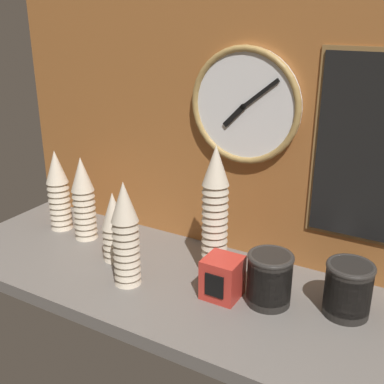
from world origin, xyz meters
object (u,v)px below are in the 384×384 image
Objects in this scene: wall_clock at (244,106)px; cup_stack_left at (83,198)px; cup_stack_center at (126,234)px; cup_stack_far_left at (58,190)px; bowl_stack_right at (269,278)px; bowl_stack_far_right at (348,288)px; cup_stack_center_right at (215,212)px; menu_board at (379,152)px; napkin_dispenser at (222,278)px; cup_stack_center_left at (114,227)px.

cup_stack_left is at bearing -162.48° from wall_clock.
cup_stack_center reaches higher than cup_stack_far_left.
bowl_stack_right is at bearing 15.67° from cup_stack_center.
bowl_stack_far_right is (90.11, -0.29, -7.02)cm from cup_stack_left.
bowl_stack_far_right is at bearing -23.20° from wall_clock.
menu_board reaches higher than cup_stack_center_right.
cup_stack_far_left is 0.55× the size of menu_board.
bowl_stack_right is 20.40cm from bowl_stack_far_right.
bowl_stack_far_right is 1.25× the size of napkin_dispenser.
menu_board reaches higher than napkin_dispenser.
cup_stack_far_left is at bearing 157.46° from cup_stack_center.
bowl_stack_right is (39.56, 11.10, -8.13)cm from cup_stack_center.
bowl_stack_far_right reaches higher than napkin_dispenser.
menu_board is (59.50, 33.95, 24.34)cm from cup_stack_center.
bowl_stack_right is at bearing -164.61° from bowl_stack_far_right.
cup_stack_center is 2.69× the size of napkin_dispenser.
bowl_stack_far_right is 33.34cm from napkin_dispenser.
cup_stack_center_left is at bearing -174.30° from bowl_stack_far_right.
cup_stack_center is at bearing -37.75° from cup_stack_center_left.
cup_stack_left reaches higher than bowl_stack_far_right.
cup_stack_center is 35.17cm from cup_stack_left.
napkin_dispenser is (39.31, -1.88, -5.55)cm from cup_stack_center_left.
cup_stack_center is 29.91cm from napkin_dispenser.
napkin_dispenser is at bearing -2.73° from cup_stack_center_left.
cup_stack_center reaches higher than bowl_stack_far_right.
cup_stack_far_left and cup_stack_left have the same top height.
bowl_stack_right is 13.02cm from napkin_dispenser.
cup_stack_left is at bearing -179.24° from cup_stack_center_right.
napkin_dispenser is at bearing -75.56° from wall_clock.
cup_stack_center_right reaches higher than bowl_stack_far_right.
cup_stack_center is 1.07× the size of cup_stack_far_left.
cup_stack_center_right is 0.76× the size of menu_board.
bowl_stack_right is (70.44, -5.71, -7.02)cm from cup_stack_left.
cup_stack_left is at bearing 158.41° from cup_stack_center_left.
wall_clock is at bearing 85.73° from cup_stack_center_right.
menu_board is (103.65, 15.62, 25.44)cm from cup_stack_far_left.
cup_stack_center is at bearing -150.29° from menu_board.
menu_board is at bearing 18.93° from cup_stack_center_left.
cup_stack_center_right is at bearing 127.85° from napkin_dispenser.
cup_stack_left is 90.38cm from bowl_stack_far_right.
cup_stack_far_left is 103.64cm from bowl_stack_far_right.
bowl_stack_right is at bearing -4.63° from cup_stack_left.
bowl_stack_far_right is at bearing -90.88° from menu_board.
cup_stack_left reaches higher than cup_stack_center_left.
cup_stack_left is 2.00× the size of bowl_stack_far_right.
bowl_stack_right and bowl_stack_far_right have the same top height.
cup_stack_center_right is at bearing 0.76° from cup_stack_left.
bowl_stack_far_right is at bearing 5.70° from cup_stack_center_left.
wall_clock reaches higher than bowl_stack_far_right.
wall_clock is at bearing 12.82° from cup_stack_far_left.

